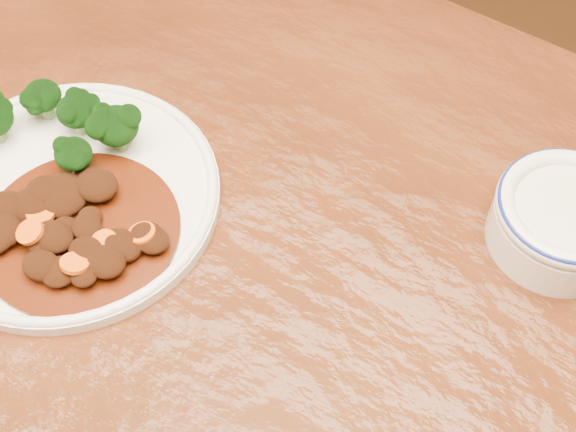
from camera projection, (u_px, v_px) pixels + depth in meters
The scene contains 5 objects.
dining_table at pixel (277, 326), 0.81m from camera, with size 1.52×0.93×0.75m.
dinner_plate at pixel (68, 195), 0.79m from camera, with size 0.30×0.30×0.02m.
broccoli_florets at pixel (62, 121), 0.81m from camera, with size 0.16×0.10×0.05m.
mince_stew at pixel (68, 226), 0.75m from camera, with size 0.19×0.19×0.03m.
dip_bowl at pixel (564, 219), 0.75m from camera, with size 0.14×0.14×0.06m.
Camera 1 is at (0.22, -0.31, 1.40)m, focal length 50.00 mm.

